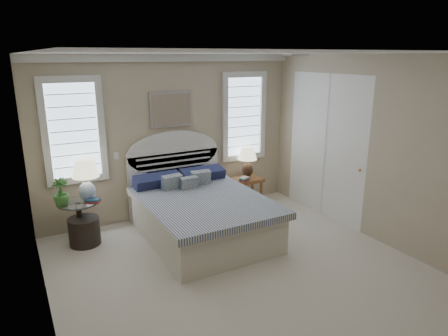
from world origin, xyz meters
TOP-DOWN VIEW (x-y plane):
  - floor at (0.00, 0.00)m, footprint 4.50×5.00m
  - ceiling at (0.00, 0.00)m, footprint 4.50×5.00m
  - wall_back at (0.00, 2.50)m, footprint 4.50×0.02m
  - wall_left at (-2.25, 0.00)m, footprint 0.02×5.00m
  - wall_right at (2.25, 0.00)m, footprint 0.02×5.00m
  - crown_molding at (0.00, 2.46)m, footprint 4.50×0.08m
  - hvac_vent at (1.20, 0.80)m, footprint 0.30×0.20m
  - switch_plate at (-0.95, 2.48)m, footprint 0.08×0.01m
  - window_left at (-1.55, 2.48)m, footprint 0.90×0.06m
  - window_right at (1.40, 2.48)m, footprint 0.90×0.06m
  - painting at (0.00, 2.46)m, footprint 0.74×0.04m
  - closet_door at (2.23, 1.20)m, footprint 0.02×1.80m
  - bed at (0.00, 1.46)m, footprint 1.72×2.28m
  - side_table_left at (-1.65, 2.05)m, footprint 0.56×0.56m
  - nightstand_right at (1.30, 2.15)m, footprint 0.50×0.40m
  - floor_pot at (-1.62, 1.97)m, footprint 0.46×0.46m
  - lamp_left at (-1.51, 2.07)m, footprint 0.45×0.45m
  - lamp_right at (1.34, 2.24)m, footprint 0.40×0.40m
  - potted_plant at (-1.87, 2.02)m, footprint 0.28×0.28m
  - books_left at (-1.46, 1.94)m, footprint 0.24×0.22m
  - books_right at (1.16, 2.03)m, footprint 0.21×0.19m

SIDE VIEW (x-z plane):
  - floor at x=0.00m, z-range -0.01..0.01m
  - floor_pot at x=-1.62m, z-range 0.00..0.40m
  - bed at x=0.00m, z-range -0.35..1.12m
  - nightstand_right at x=1.30m, z-range 0.12..0.65m
  - side_table_left at x=-1.65m, z-range 0.07..0.70m
  - books_right at x=1.16m, z-range 0.53..0.60m
  - books_left at x=-1.46m, z-range 0.63..0.68m
  - potted_plant at x=-1.87m, z-range 0.63..1.03m
  - lamp_right at x=1.34m, z-range 0.59..1.16m
  - lamp_left at x=-1.51m, z-range 0.70..1.33m
  - switch_plate at x=-0.95m, z-range 1.09..1.21m
  - closet_door at x=2.23m, z-range 0.00..2.40m
  - wall_back at x=0.00m, z-range 0.00..2.70m
  - wall_left at x=-2.25m, z-range 0.00..2.70m
  - wall_right at x=2.25m, z-range 0.00..2.70m
  - window_left at x=-1.55m, z-range 0.80..2.40m
  - window_right at x=1.40m, z-range 0.80..2.40m
  - painting at x=0.00m, z-range 1.53..2.11m
  - crown_molding at x=0.00m, z-range 2.58..2.70m
  - hvac_vent at x=1.20m, z-range 2.67..2.69m
  - ceiling at x=0.00m, z-range 2.70..2.71m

